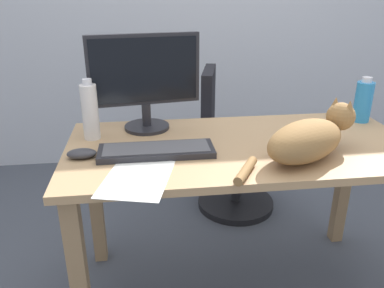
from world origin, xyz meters
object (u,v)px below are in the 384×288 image
object	(u,v)px
water_bottle	(90,111)
spray_bottle	(363,101)
keyboard	(156,151)
cat	(309,138)
computer_mouse	(82,154)
monitor	(145,79)
office_chair	(230,152)

from	to	relation	value
water_bottle	spray_bottle	distance (m)	1.24
keyboard	cat	size ratio (longest dim) A/B	0.81
keyboard	spray_bottle	world-z (taller)	spray_bottle
computer_mouse	spray_bottle	xyz separation A→B (m)	(1.25, 0.27, 0.08)
keyboard	cat	world-z (taller)	cat
monitor	computer_mouse	world-z (taller)	monitor
monitor	cat	world-z (taller)	monitor
office_chair	cat	world-z (taller)	cat
monitor	keyboard	size ratio (longest dim) A/B	1.09
monitor	water_bottle	xyz separation A→B (m)	(-0.23, -0.09, -0.11)
monitor	keyboard	xyz separation A→B (m)	(0.03, -0.29, -0.21)
office_chair	cat	distance (m)	0.99
office_chair	keyboard	size ratio (longest dim) A/B	2.01
monitor	computer_mouse	size ratio (longest dim) A/B	4.35
monitor	keyboard	world-z (taller)	monitor
office_chair	monitor	bearing A→B (deg)	-135.99
monitor	cat	distance (m)	0.72
keyboard	water_bottle	distance (m)	0.34
keyboard	office_chair	bearing A→B (deg)	58.64
office_chair	monitor	xyz separation A→B (m)	(-0.50, -0.48, 0.58)
monitor	cat	size ratio (longest dim) A/B	0.88
computer_mouse	water_bottle	distance (m)	0.22
water_bottle	monitor	bearing A→B (deg)	21.78
office_chair	water_bottle	distance (m)	1.05
cat	office_chair	bearing A→B (deg)	95.41
monitor	spray_bottle	xyz separation A→B (m)	(1.01, -0.03, -0.13)
office_chair	water_bottle	size ratio (longest dim) A/B	3.49
cat	spray_bottle	xyz separation A→B (m)	(0.42, 0.37, 0.02)
keyboard	computer_mouse	size ratio (longest dim) A/B	4.00
keyboard	computer_mouse	bearing A→B (deg)	-179.50
office_chair	spray_bottle	distance (m)	0.85
spray_bottle	keyboard	bearing A→B (deg)	-164.94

